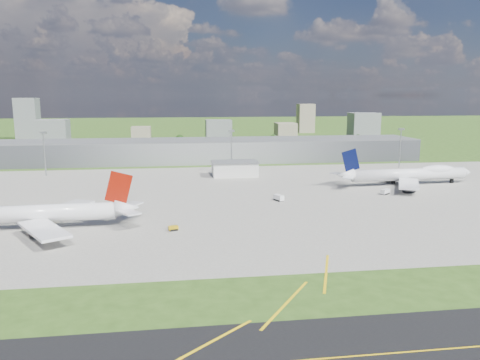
{
  "coord_description": "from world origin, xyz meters",
  "views": [
    {
      "loc": [
        -24.05,
        -169.07,
        46.66
      ],
      "look_at": [
        4.43,
        36.58,
        9.0
      ],
      "focal_mm": 35.0,
      "sensor_mm": 36.0,
      "label": 1
    }
  ],
  "objects": [
    {
      "name": "ground",
      "position": [
        0.0,
        150.0,
        0.0
      ],
      "size": [
        1400.0,
        1400.0,
        0.0
      ],
      "primitive_type": "plane",
      "color": "#2F4B17",
      "rests_on": "ground"
    },
    {
      "name": "apron",
      "position": [
        10.0,
        40.0,
        0.04
      ],
      "size": [
        360.0,
        190.0,
        0.08
      ],
      "primitive_type": "cube",
      "color": "gray",
      "rests_on": "ground"
    },
    {
      "name": "terminal",
      "position": [
        0.0,
        165.0,
        7.5
      ],
      "size": [
        300.0,
        42.0,
        15.0
      ],
      "primitive_type": "cube",
      "color": "gray",
      "rests_on": "ground"
    },
    {
      "name": "ops_building",
      "position": [
        10.0,
        100.0,
        4.0
      ],
      "size": [
        26.0,
        16.0,
        8.0
      ],
      "primitive_type": "cube",
      "color": "silver",
      "rests_on": "ground"
    },
    {
      "name": "mast_west",
      "position": [
        -100.0,
        115.0,
        17.71
      ],
      "size": [
        3.5,
        2.0,
        25.9
      ],
      "color": "gray",
      "rests_on": "ground"
    },
    {
      "name": "mast_center",
      "position": [
        10.0,
        115.0,
        17.71
      ],
      "size": [
        3.5,
        2.0,
        25.9
      ],
      "color": "gray",
      "rests_on": "ground"
    },
    {
      "name": "mast_east",
      "position": [
        120.0,
        115.0,
        17.71
      ],
      "size": [
        3.5,
        2.0,
        25.9
      ],
      "color": "gray",
      "rests_on": "ground"
    },
    {
      "name": "airliner_red_twin",
      "position": [
        -73.42,
        -1.02,
        5.39
      ],
      "size": [
        73.68,
        57.52,
        20.25
      ],
      "rotation": [
        0.0,
        0.0,
        3.17
      ],
      "color": "white",
      "rests_on": "ground"
    },
    {
      "name": "airliner_blue_quad",
      "position": [
        97.58,
        59.25,
        5.57
      ],
      "size": [
        76.82,
        60.18,
        20.06
      ],
      "rotation": [
        0.0,
        0.0,
        0.06
      ],
      "color": "white",
      "rests_on": "ground"
    },
    {
      "name": "tug_yellow",
      "position": [
        -25.55,
        -9.73,
        0.88
      ],
      "size": [
        3.73,
        2.79,
        1.68
      ],
      "rotation": [
        0.0,
        0.0,
        0.3
      ],
      "color": "#C1980B",
      "rests_on": "ground"
    },
    {
      "name": "van_white_near",
      "position": [
        21.18,
        31.25,
        1.35
      ],
      "size": [
        4.3,
        5.77,
        2.67
      ],
      "rotation": [
        0.0,
        0.0,
        2.0
      ],
      "color": "white",
      "rests_on": "ground"
    },
    {
      "name": "van_white_far",
      "position": [
        74.65,
        37.74,
        1.27
      ],
      "size": [
        5.3,
        4.61,
        2.51
      ],
      "rotation": [
        0.0,
        0.0,
        0.59
      ],
      "color": "silver",
      "rests_on": "ground"
    },
    {
      "name": "bldg_w",
      "position": [
        -140.0,
        300.0,
        12.0
      ],
      "size": [
        28.0,
        22.0,
        24.0
      ],
      "primitive_type": "cube",
      "color": "slate",
      "rests_on": "ground"
    },
    {
      "name": "bldg_cw",
      "position": [
        -60.0,
        340.0,
        7.0
      ],
      "size": [
        20.0,
        18.0,
        14.0
      ],
      "primitive_type": "cube",
      "color": "gray",
      "rests_on": "ground"
    },
    {
      "name": "bldg_c",
      "position": [
        20.0,
        310.0,
        11.0
      ],
      "size": [
        26.0,
        20.0,
        22.0
      ],
      "primitive_type": "cube",
      "color": "slate",
      "rests_on": "ground"
    },
    {
      "name": "bldg_ce",
      "position": [
        100.0,
        350.0,
        8.0
      ],
      "size": [
        22.0,
        24.0,
        16.0
      ],
      "primitive_type": "cube",
      "color": "gray",
      "rests_on": "ground"
    },
    {
      "name": "bldg_e",
      "position": [
        180.0,
        320.0,
        14.0
      ],
      "size": [
        30.0,
        22.0,
        28.0
      ],
      "primitive_type": "cube",
      "color": "slate",
      "rests_on": "ground"
    },
    {
      "name": "bldg_tall_w",
      "position": [
        -180.0,
        360.0,
        22.0
      ],
      "size": [
        22.0,
        20.0,
        44.0
      ],
      "primitive_type": "cube",
      "color": "slate",
      "rests_on": "ground"
    },
    {
      "name": "bldg_tall_e",
      "position": [
        140.0,
        410.0,
        18.0
      ],
      "size": [
        20.0,
        18.0,
        36.0
      ],
      "primitive_type": "cube",
      "color": "gray",
      "rests_on": "ground"
    },
    {
      "name": "tree_w",
      "position": [
        -110.0,
        265.0,
        4.86
      ],
      "size": [
        6.75,
        6.75,
        8.25
      ],
      "color": "#382314",
      "rests_on": "ground"
    },
    {
      "name": "tree_c",
      "position": [
        -20.0,
        280.0,
        5.84
      ],
      "size": [
        8.1,
        8.1,
        9.9
      ],
      "color": "#382314",
      "rests_on": "ground"
    },
    {
      "name": "tree_e",
      "position": [
        70.0,
        275.0,
        5.51
      ],
      "size": [
        7.65,
        7.65,
        9.35
      ],
      "color": "#382314",
      "rests_on": "ground"
    },
    {
      "name": "tree_far_e",
      "position": [
        160.0,
        285.0,
        4.53
      ],
      "size": [
        6.3,
        6.3,
        7.7
      ],
      "color": "#382314",
      "rests_on": "ground"
    }
  ]
}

